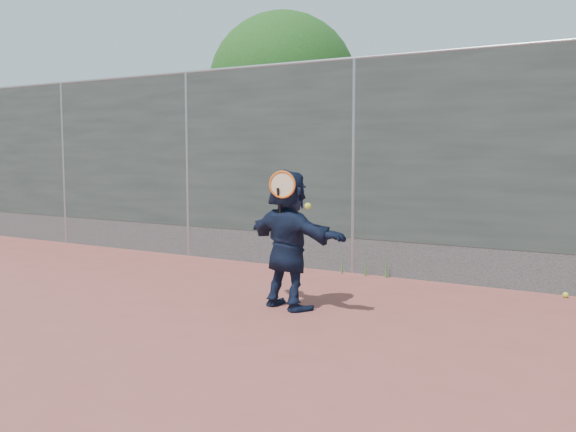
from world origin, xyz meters
The scene contains 7 objects.
ground centered at (0.00, 0.00, 0.00)m, with size 80.00×80.00×0.00m, color #9E4C42.
player centered at (0.29, 1.24, 0.76)m, with size 1.41×0.45×1.52m, color #131D36.
ball_ground centered at (2.83, 3.35, 0.03)m, with size 0.07×0.07×0.07m, color #C1D52F.
fence centered at (0.00, 3.50, 1.58)m, with size 20.00×0.06×3.03m.
swing_action centered at (0.37, 1.04, 1.33)m, with size 0.51×0.16×0.51m.
tree_left centered at (-2.85, 6.55, 2.94)m, with size 3.15×3.00×4.53m.
weed_clump centered at (0.29, 3.38, 0.13)m, with size 0.68×0.07×0.30m.
Camera 1 is at (3.86, -4.69, 1.69)m, focal length 40.00 mm.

